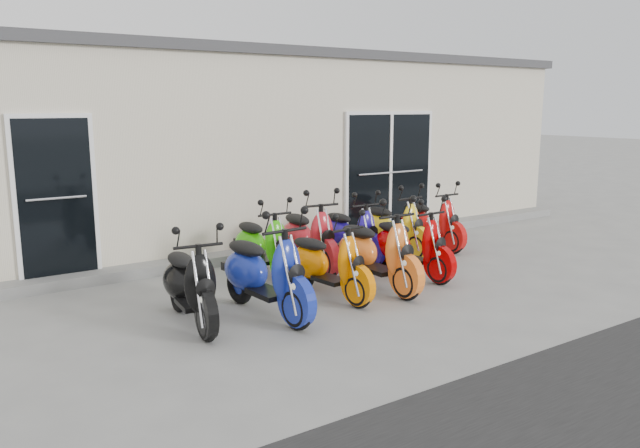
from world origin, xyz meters
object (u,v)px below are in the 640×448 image
Objects in this scene: scooter_front_black at (189,272)px; scooter_back_extra at (431,214)px; scooter_front_red at (411,236)px; scooter_back_blue at (351,225)px; scooter_back_red at (308,228)px; scooter_front_orange_a at (328,253)px; scooter_front_orange_b at (376,242)px; scooter_back_green at (262,236)px; scooter_back_yellow at (393,218)px; scooter_front_blue at (264,260)px.

scooter_back_extra is at bearing 21.25° from scooter_front_black.
scooter_front_red is 1.21m from scooter_back_blue.
scooter_back_red is (2.38, 1.27, 0.03)m from scooter_front_black.
scooter_front_orange_b reaches higher than scooter_front_orange_a.
scooter_back_red reaches higher than scooter_back_green.
scooter_back_blue is 1.68m from scooter_back_extra.
scooter_back_yellow reaches higher than scooter_back_extra.
scooter_front_orange_a is 0.98× the size of scooter_front_red.
scooter_back_red is at bearing 128.13° from scooter_front_red.
scooter_front_red is (0.81, 0.21, -0.05)m from scooter_front_orange_b.
scooter_back_red is at bearing 34.16° from scooter_front_black.
scooter_front_red is 1.92m from scooter_back_extra.
scooter_front_blue is 1.12× the size of scooter_back_green.
scooter_back_red reaches higher than scooter_back_blue.
scooter_front_orange_a is 0.97× the size of scooter_back_yellow.
scooter_front_blue reaches higher than scooter_back_red.
scooter_back_green is 0.93× the size of scooter_back_red.
scooter_back_green is at bearing 57.39° from scooter_front_blue.
scooter_back_red is (-0.20, 1.34, -0.01)m from scooter_front_orange_b.
scooter_back_blue is at bearing 27.86° from scooter_front_blue.
scooter_back_yellow is (2.42, -0.02, 0.01)m from scooter_back_green.
scooter_front_orange_a is at bearing -107.50° from scooter_back_red.
scooter_front_red is 0.99× the size of scooter_back_yellow.
scooter_front_orange_a is 0.99× the size of scooter_back_green.
scooter_front_red is 1.03× the size of scooter_back_blue.
scooter_back_yellow is at bearing 7.06° from scooter_back_red.
scooter_front_black is at bearing -166.13° from scooter_back_yellow.
scooter_back_yellow is 0.85m from scooter_back_extra.
scooter_back_green is (-0.19, 1.36, 0.01)m from scooter_front_orange_a.
scooter_front_orange_b is at bearing -1.01° from scooter_front_blue.
scooter_back_extra is (2.32, 1.40, -0.06)m from scooter_front_orange_b.
scooter_front_blue reaches higher than scooter_back_green.
scooter_front_blue is (0.84, -0.18, 0.06)m from scooter_front_black.
scooter_front_blue is 1.10× the size of scooter_back_yellow.
scooter_back_yellow is (0.83, -0.03, 0.02)m from scooter_back_blue.
scooter_front_black reaches higher than scooter_back_yellow.
scooter_front_red reaches higher than scooter_back_blue.
scooter_front_orange_a is at bearing 3.62° from scooter_front_blue.
scooter_back_red is at bearing -179.03° from scooter_back_extra.
scooter_front_black is at bearing 178.76° from scooter_front_red.
scooter_front_blue is 1.04× the size of scooter_back_red.
scooter_back_red is at bearing 177.39° from scooter_back_yellow.
scooter_front_black is 1.83m from scooter_front_orange_a.
scooter_back_red is (-1.01, 1.12, 0.04)m from scooter_front_red.
scooter_back_blue is 0.98× the size of scooter_back_extra.
scooter_back_yellow is (4.06, 1.32, -0.00)m from scooter_front_black.
scooter_back_yellow is at bearing -2.29° from scooter_back_blue.
scooter_front_blue is 2.84m from scooter_back_blue.
scooter_front_blue is 1.74m from scooter_front_orange_b.
scooter_front_red is at bearing -34.38° from scooter_back_green.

